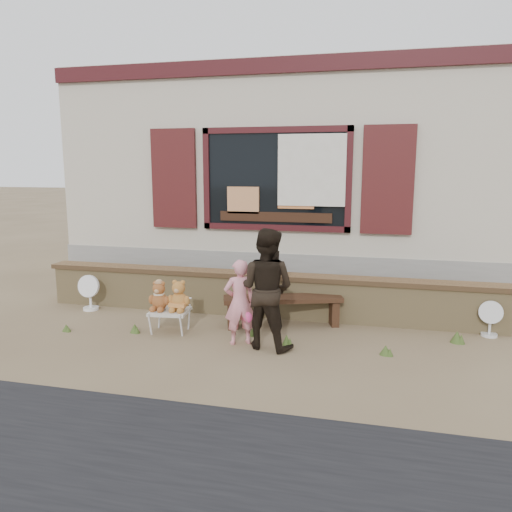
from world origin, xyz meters
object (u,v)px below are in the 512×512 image
(folding_chair, at_px, (170,312))
(adult, at_px, (266,289))
(child, at_px, (240,302))
(bench, at_px, (283,304))
(teddy_bear_right, at_px, (179,295))
(teddy_bear_left, at_px, (159,295))

(folding_chair, xyz_separation_m, adult, (1.42, -0.24, 0.48))
(folding_chair, bearing_deg, child, -16.86)
(bench, distance_m, teddy_bear_right, 1.48)
(teddy_bear_left, relative_size, child, 0.37)
(teddy_bear_right, bearing_deg, child, -19.32)
(teddy_bear_left, xyz_separation_m, adult, (1.56, -0.23, 0.24))
(bench, bearing_deg, teddy_bear_right, -173.16)
(folding_chair, height_order, adult, adult)
(bench, relative_size, teddy_bear_right, 3.93)
(adult, bearing_deg, teddy_bear_right, 2.38)
(teddy_bear_left, bearing_deg, teddy_bear_right, -0.00)
(teddy_bear_left, distance_m, child, 1.22)
(teddy_bear_right, bearing_deg, teddy_bear_left, 180.00)
(teddy_bear_left, bearing_deg, folding_chair, -0.00)
(teddy_bear_left, xyz_separation_m, child, (1.20, -0.19, 0.03))
(teddy_bear_left, distance_m, adult, 1.60)
(teddy_bear_right, bearing_deg, adult, -17.08)
(bench, relative_size, teddy_bear_left, 4.16)
(child, bearing_deg, adult, 145.60)
(folding_chair, distance_m, teddy_bear_left, 0.27)
(folding_chair, bearing_deg, teddy_bear_right, 0.00)
(adult, bearing_deg, folding_chair, 4.01)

